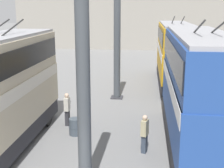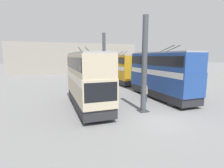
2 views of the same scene
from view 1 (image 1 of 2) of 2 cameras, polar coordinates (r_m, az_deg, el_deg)
depot_back_wall at (r=47.00m, az=4.06°, el=11.35°), size 0.50×36.00×8.43m
support_column_near at (r=10.12m, az=-5.28°, el=0.59°), size 0.83×0.83×7.96m
support_column_far at (r=21.17m, az=0.93°, el=7.52°), size 0.83×0.83×7.96m
bus_left_near at (r=13.87m, az=15.58°, el=-0.14°), size 9.97×2.54×5.78m
bus_left_far at (r=25.93m, az=11.44°, el=6.10°), size 10.20×2.54×5.58m
person_by_left_row at (r=13.66m, az=5.98°, el=-8.87°), size 0.47×0.36×1.72m
person_by_right_row at (r=16.79m, az=-8.21°, el=-4.43°), size 0.43×0.26×1.79m
oil_drum at (r=15.70m, az=-6.73°, el=-7.75°), size 0.64×0.64×0.85m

